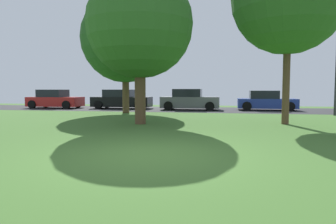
# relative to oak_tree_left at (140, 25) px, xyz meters

# --- Properties ---
(ground_plane) EXTENTS (44.00, 44.00, 0.00)m
(ground_plane) POSITION_rel_oak_tree_left_xyz_m (1.93, -6.00, -4.17)
(ground_plane) COLOR #3D6628
(road_strip) EXTENTS (44.00, 6.40, 0.01)m
(road_strip) POSITION_rel_oak_tree_left_xyz_m (1.93, 10.00, -4.17)
(road_strip) COLOR #28282B
(road_strip) RESTS_ON ground_plane
(oak_tree_left) EXTENTS (4.49, 4.49, 6.43)m
(oak_tree_left) POSITION_rel_oak_tree_left_xyz_m (0.00, 0.00, 0.00)
(oak_tree_left) COLOR brown
(oak_tree_left) RESTS_ON ground_plane
(birch_tree_lone) EXTENTS (5.47, 5.47, 7.38)m
(birch_tree_lone) POSITION_rel_oak_tree_left_xyz_m (-2.63, 5.81, 0.46)
(birch_tree_lone) COLOR brown
(birch_tree_lone) RESTS_ON ground_plane
(parked_car_red) EXTENTS (4.17, 2.06, 1.48)m
(parked_car_red) POSITION_rel_oak_tree_left_xyz_m (-9.90, 9.65, -3.50)
(parked_car_red) COLOR #B21E1E
(parked_car_red) RESTS_ON ground_plane
(parked_car_black) EXTENTS (4.56, 1.93, 1.48)m
(parked_car_black) POSITION_rel_oak_tree_left_xyz_m (-4.48, 10.10, -3.50)
(parked_car_black) COLOR black
(parked_car_black) RESTS_ON ground_plane
(parked_car_grey) EXTENTS (4.19, 2.00, 1.52)m
(parked_car_grey) POSITION_rel_oak_tree_left_xyz_m (0.95, 9.61, -3.48)
(parked_car_grey) COLOR slate
(parked_car_grey) RESTS_ON ground_plane
(parked_car_blue) EXTENTS (4.06, 1.96, 1.40)m
(parked_car_blue) POSITION_rel_oak_tree_left_xyz_m (6.37, 10.19, -3.54)
(parked_car_blue) COLOR #233893
(parked_car_blue) RESTS_ON ground_plane
(street_lamp_post) EXTENTS (0.14, 0.14, 4.50)m
(street_lamp_post) POSITION_rel_oak_tree_left_xyz_m (9.66, 6.20, -1.92)
(street_lamp_post) COLOR #2D2D33
(street_lamp_post) RESTS_ON ground_plane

